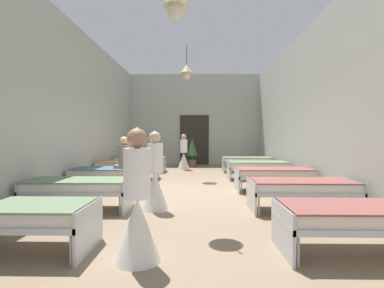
% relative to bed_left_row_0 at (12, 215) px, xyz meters
% --- Properties ---
extents(ground_plane, '(6.86, 13.84, 0.10)m').
position_rel_bed_left_row_0_xyz_m(ground_plane, '(2.08, 3.80, -0.49)').
color(ground_plane, '#8C755B').
extents(room_shell, '(6.66, 13.44, 4.39)m').
position_rel_bed_left_row_0_xyz_m(room_shell, '(2.08, 5.18, 1.76)').
color(room_shell, '#B2B7AD').
rests_on(room_shell, ground).
extents(bed_left_row_0, '(1.90, 0.84, 0.57)m').
position_rel_bed_left_row_0_xyz_m(bed_left_row_0, '(0.00, 0.00, 0.00)').
color(bed_left_row_0, '#B7BCC1').
rests_on(bed_left_row_0, ground).
extents(bed_right_row_0, '(1.90, 0.84, 0.57)m').
position_rel_bed_left_row_0_xyz_m(bed_right_row_0, '(4.16, 0.00, 0.00)').
color(bed_right_row_0, '#B7BCC1').
rests_on(bed_right_row_0, ground).
extents(bed_left_row_1, '(1.90, 0.84, 0.57)m').
position_rel_bed_left_row_0_xyz_m(bed_left_row_1, '(0.00, 1.90, 0.00)').
color(bed_left_row_1, '#B7BCC1').
rests_on(bed_left_row_1, ground).
extents(bed_right_row_1, '(1.90, 0.84, 0.57)m').
position_rel_bed_left_row_0_xyz_m(bed_right_row_1, '(4.16, 1.90, 0.00)').
color(bed_right_row_1, '#B7BCC1').
rests_on(bed_right_row_1, ground).
extents(bed_left_row_2, '(1.90, 0.84, 0.57)m').
position_rel_bed_left_row_0_xyz_m(bed_left_row_2, '(0.00, 3.80, 0.00)').
color(bed_left_row_2, '#B7BCC1').
rests_on(bed_left_row_2, ground).
extents(bed_right_row_2, '(1.90, 0.84, 0.57)m').
position_rel_bed_left_row_0_xyz_m(bed_right_row_2, '(4.16, 3.80, 0.00)').
color(bed_right_row_2, '#B7BCC1').
rests_on(bed_right_row_2, ground).
extents(bed_left_row_3, '(1.90, 0.84, 0.57)m').
position_rel_bed_left_row_0_xyz_m(bed_left_row_3, '(0.00, 5.70, 0.00)').
color(bed_left_row_3, '#B7BCC1').
rests_on(bed_left_row_3, ground).
extents(bed_right_row_3, '(1.90, 0.84, 0.57)m').
position_rel_bed_left_row_0_xyz_m(bed_right_row_3, '(4.16, 5.70, 0.00)').
color(bed_right_row_3, '#B7BCC1').
rests_on(bed_right_row_3, ground).
extents(bed_left_row_4, '(1.90, 0.84, 0.57)m').
position_rel_bed_left_row_0_xyz_m(bed_left_row_4, '(0.00, 7.60, 0.00)').
color(bed_left_row_4, '#B7BCC1').
rests_on(bed_left_row_4, ground).
extents(bed_right_row_4, '(1.90, 0.84, 0.57)m').
position_rel_bed_left_row_0_xyz_m(bed_right_row_4, '(4.16, 7.60, 0.00)').
color(bed_right_row_4, '#B7BCC1').
rests_on(bed_right_row_4, ground).
extents(nurse_near_aisle, '(0.52, 0.52, 1.49)m').
position_rel_bed_left_row_0_xyz_m(nurse_near_aisle, '(1.56, -0.23, 0.09)').
color(nurse_near_aisle, white).
rests_on(nurse_near_aisle, ground).
extents(nurse_mid_aisle, '(0.52, 0.52, 1.49)m').
position_rel_bed_left_row_0_xyz_m(nurse_mid_aisle, '(1.66, 8.35, 0.09)').
color(nurse_mid_aisle, white).
rests_on(nurse_mid_aisle, ground).
extents(nurse_far_aisle, '(0.52, 0.52, 1.49)m').
position_rel_bed_left_row_0_xyz_m(nurse_far_aisle, '(1.42, 1.95, 0.09)').
color(nurse_far_aisle, white).
rests_on(nurse_far_aisle, ground).
extents(patient_seated_primary, '(0.44, 0.44, 0.80)m').
position_rel_bed_left_row_0_xyz_m(patient_seated_primary, '(0.35, 3.86, 0.43)').
color(patient_seated_primary, gray).
rests_on(patient_seated_primary, bed_left_row_2).
extents(potted_plant, '(0.49, 0.49, 1.31)m').
position_rel_bed_left_row_0_xyz_m(potted_plant, '(1.99, 9.29, 0.35)').
color(potted_plant, brown).
rests_on(potted_plant, ground).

